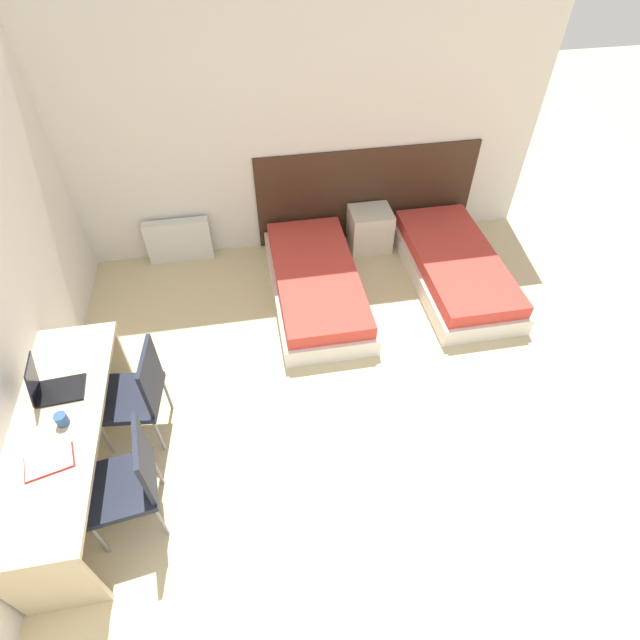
{
  "coord_description": "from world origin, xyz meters",
  "views": [
    {
      "loc": [
        -0.52,
        -0.62,
        3.57
      ],
      "look_at": [
        0.0,
        2.31,
        0.55
      ],
      "focal_mm": 28.0,
      "sensor_mm": 36.0,
      "label": 1
    }
  ],
  "objects_px": {
    "nightstand": "(370,229)",
    "chair_near_notebook": "(129,479)",
    "bed_near_window": "(316,283)",
    "chair_near_laptop": "(137,392)",
    "bed_near_door": "(454,267)",
    "laptop": "(51,387)"
  },
  "relations": [
    {
      "from": "bed_near_window",
      "to": "chair_near_laptop",
      "type": "xyz_separation_m",
      "value": [
        -1.61,
        -1.37,
        0.34
      ]
    },
    {
      "from": "bed_near_window",
      "to": "bed_near_door",
      "type": "bearing_deg",
      "value": 0.0
    },
    {
      "from": "bed_near_door",
      "to": "laptop",
      "type": "height_order",
      "value": "laptop"
    },
    {
      "from": "bed_near_door",
      "to": "nightstand",
      "type": "relative_size",
      "value": 3.94
    },
    {
      "from": "bed_near_door",
      "to": "nightstand",
      "type": "height_order",
      "value": "nightstand"
    },
    {
      "from": "bed_near_window",
      "to": "chair_near_laptop",
      "type": "relative_size",
      "value": 2.03
    },
    {
      "from": "nightstand",
      "to": "chair_near_notebook",
      "type": "xyz_separation_m",
      "value": [
        -2.36,
        -2.83,
        0.27
      ]
    },
    {
      "from": "bed_near_window",
      "to": "chair_near_laptop",
      "type": "height_order",
      "value": "chair_near_laptop"
    },
    {
      "from": "bed_near_door",
      "to": "nightstand",
      "type": "distance_m",
      "value": 1.06
    },
    {
      "from": "chair_near_laptop",
      "to": "chair_near_notebook",
      "type": "xyz_separation_m",
      "value": [
        -0.0,
        -0.72,
        0.0
      ]
    },
    {
      "from": "bed_near_door",
      "to": "nightstand",
      "type": "xyz_separation_m",
      "value": [
        -0.75,
        0.74,
        0.07
      ]
    },
    {
      "from": "bed_near_door",
      "to": "laptop",
      "type": "xyz_separation_m",
      "value": [
        -3.6,
        -1.46,
        0.64
      ]
    },
    {
      "from": "bed_near_window",
      "to": "bed_near_door",
      "type": "height_order",
      "value": "same"
    },
    {
      "from": "bed_near_window",
      "to": "chair_near_laptop",
      "type": "distance_m",
      "value": 2.14
    },
    {
      "from": "chair_near_laptop",
      "to": "chair_near_notebook",
      "type": "relative_size",
      "value": 1.0
    },
    {
      "from": "chair_near_notebook",
      "to": "laptop",
      "type": "height_order",
      "value": "laptop"
    },
    {
      "from": "bed_near_door",
      "to": "bed_near_window",
      "type": "bearing_deg",
      "value": 180.0
    },
    {
      "from": "chair_near_laptop",
      "to": "chair_near_notebook",
      "type": "height_order",
      "value": "same"
    },
    {
      "from": "nightstand",
      "to": "bed_near_door",
      "type": "bearing_deg",
      "value": -44.48
    },
    {
      "from": "chair_near_laptop",
      "to": "chair_near_notebook",
      "type": "bearing_deg",
      "value": -83.55
    },
    {
      "from": "nightstand",
      "to": "laptop",
      "type": "bearing_deg",
      "value": -142.36
    },
    {
      "from": "chair_near_laptop",
      "to": "laptop",
      "type": "height_order",
      "value": "laptop"
    }
  ]
}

